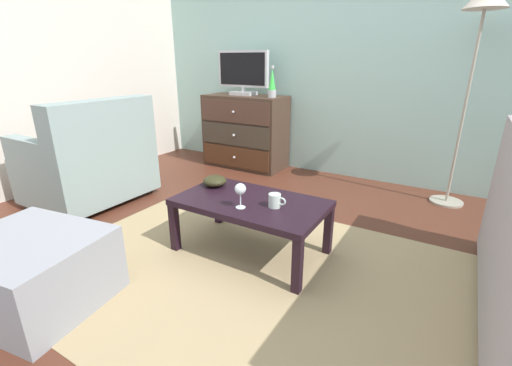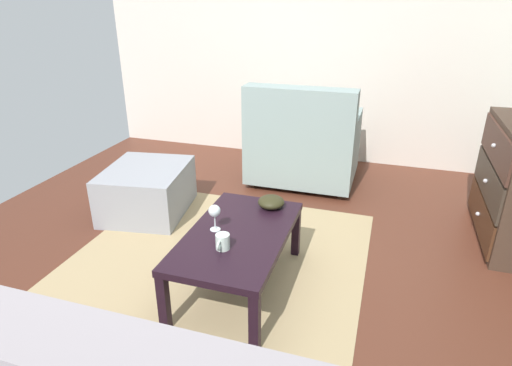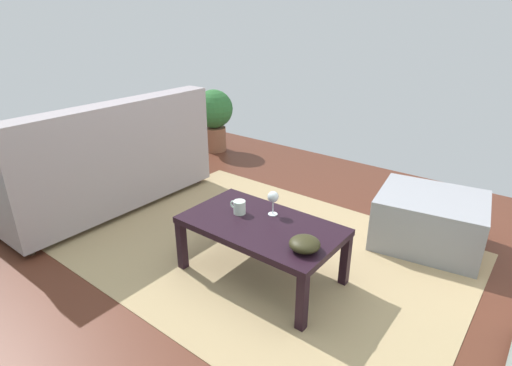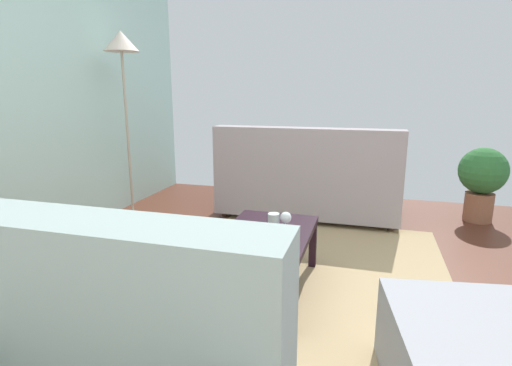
{
  "view_description": "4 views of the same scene",
  "coord_description": "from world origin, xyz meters",
  "views": [
    {
      "loc": [
        1.14,
        -1.72,
        1.23
      ],
      "look_at": [
        0.18,
        -0.11,
        0.56
      ],
      "focal_mm": 24.24,
      "sensor_mm": 36.0,
      "label": 1
    },
    {
      "loc": [
        2.05,
        0.77,
        1.61
      ],
      "look_at": [
        0.09,
        0.15,
        0.71
      ],
      "focal_mm": 30.11,
      "sensor_mm": 36.0,
      "label": 2
    },
    {
      "loc": [
        -1.24,
        1.74,
        1.56
      ],
      "look_at": [
        0.14,
        -0.03,
        0.59
      ],
      "focal_mm": 28.46,
      "sensor_mm": 36.0,
      "label": 3
    },
    {
      "loc": [
        -2.19,
        -0.56,
        1.24
      ],
      "look_at": [
        -0.16,
        0.02,
        0.75
      ],
      "focal_mm": 28.01,
      "sensor_mm": 36.0,
      "label": 4
    }
  ],
  "objects": [
    {
      "name": "bowl_decorative",
      "position": [
        -0.31,
        0.13,
        0.41
      ],
      "size": [
        0.17,
        0.17,
        0.08
      ],
      "primitive_type": "ellipsoid",
      "color": "#2D2B16",
      "rests_on": "coffee_table"
    },
    {
      "name": "wine_glass",
      "position": [
        0.06,
        -0.1,
        0.49
      ],
      "size": [
        0.07,
        0.07,
        0.16
      ],
      "color": "silver",
      "rests_on": "coffee_table"
    },
    {
      "name": "mug",
      "position": [
        0.24,
        0.01,
        0.42
      ],
      "size": [
        0.11,
        0.08,
        0.08
      ],
      "color": "silver",
      "rests_on": "coffee_table"
    },
    {
      "name": "ottoman",
      "position": [
        -0.65,
        -0.99,
        0.19
      ],
      "size": [
        0.78,
        0.7,
        0.38
      ],
      "primitive_type": "cube",
      "rotation": [
        0.0,
        0.0,
        0.15
      ],
      "color": "#8F929A",
      "rests_on": "ground_plane"
    },
    {
      "name": "wall_plain_left",
      "position": [
        -2.4,
        0.0,
        1.32
      ],
      "size": [
        0.12,
        4.54,
        2.63
      ],
      "primitive_type": "cube",
      "color": "silver",
      "rests_on": "ground_plane"
    },
    {
      "name": "ground_plane",
      "position": [
        0.0,
        0.0,
        -0.03
      ],
      "size": [
        5.29,
        4.54,
        0.05
      ],
      "primitive_type": "cube",
      "color": "#552A1D"
    },
    {
      "name": "coffee_table",
      "position": [
        0.05,
        0.03,
        0.33
      ],
      "size": [
        0.96,
        0.55,
        0.37
      ],
      "color": "black",
      "rests_on": "ground_plane"
    },
    {
      "name": "area_rug",
      "position": [
        0.2,
        -0.2,
        0.0
      ],
      "size": [
        2.6,
        1.9,
        0.01
      ],
      "primitive_type": "cube",
      "color": "tan",
      "rests_on": "ground_plane"
    },
    {
      "name": "armchair",
      "position": [
        -1.64,
        0.06,
        0.37
      ],
      "size": [
        0.8,
        0.95,
        0.93
      ],
      "color": "#332319",
      "rests_on": "ground_plane"
    }
  ]
}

